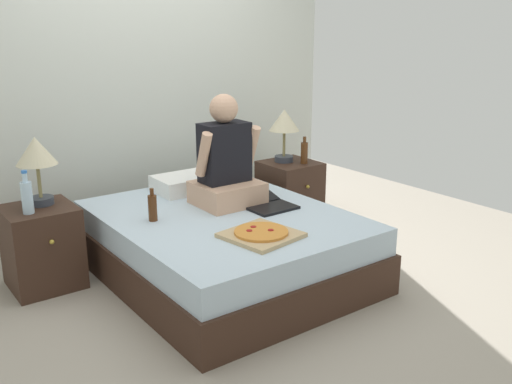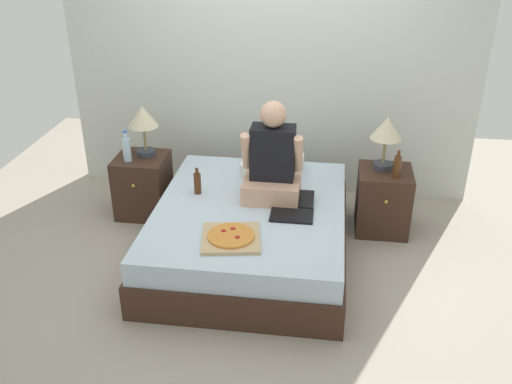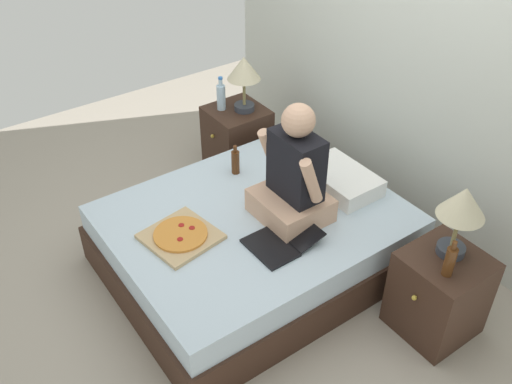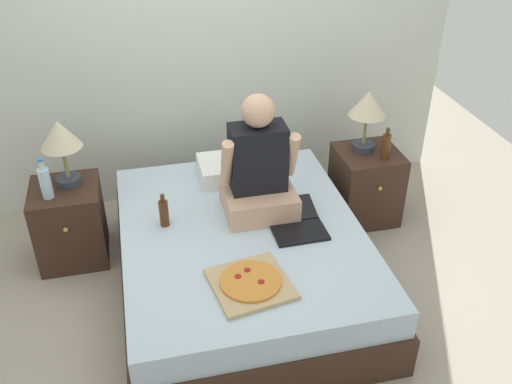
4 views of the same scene
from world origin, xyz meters
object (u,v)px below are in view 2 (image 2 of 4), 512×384
at_px(lamp_on_right_nightstand, 386,132).
at_px(laptop, 292,210).
at_px(beer_bottle_on_bed, 197,183).
at_px(water_bottle, 127,149).
at_px(nightstand_right, 383,200).
at_px(pizza_box, 231,237).
at_px(person_seated, 272,163).
at_px(nightstand_left, 143,185).
at_px(lamp_on_left_nightstand, 143,120).
at_px(bed, 250,231).
at_px(beer_bottle, 397,166).

xyz_separation_m(lamp_on_right_nightstand, laptop, (-0.70, -0.67, -0.41)).
distance_m(lamp_on_right_nightstand, beer_bottle_on_bed, 1.59).
distance_m(water_bottle, beer_bottle_on_bed, 0.77).
distance_m(nightstand_right, pizza_box, 1.57).
relative_size(water_bottle, person_seated, 0.35).
height_order(nightstand_left, lamp_on_left_nightstand, lamp_on_left_nightstand).
relative_size(bed, water_bottle, 6.70).
distance_m(lamp_on_left_nightstand, laptop, 1.56).
xyz_separation_m(nightstand_left, beer_bottle, (2.19, -0.10, 0.37)).
bearing_deg(bed, laptop, -8.69).
distance_m(nightstand_left, lamp_on_right_nightstand, 2.17).
bearing_deg(beer_bottle_on_bed, bed, -19.20).
height_order(lamp_on_right_nightstand, person_seated, person_seated).
distance_m(beer_bottle, laptop, 0.97).
bearing_deg(water_bottle, person_seated, -12.82).
bearing_deg(pizza_box, lamp_on_left_nightstand, 130.40).
height_order(water_bottle, nightstand_right, water_bottle).
bearing_deg(beer_bottle_on_bed, lamp_on_right_nightstand, 17.50).
relative_size(bed, nightstand_right, 3.37).
height_order(lamp_on_left_nightstand, beer_bottle, lamp_on_left_nightstand).
height_order(nightstand_right, beer_bottle_on_bed, beer_bottle_on_bed).
xyz_separation_m(water_bottle, laptop, (1.47, -0.53, -0.19)).
xyz_separation_m(person_seated, pizza_box, (-0.21, -0.69, -0.27)).
bearing_deg(laptop, nightstand_right, 40.50).
xyz_separation_m(water_bottle, person_seated, (1.29, -0.29, 0.08)).
height_order(nightstand_right, pizza_box, nightstand_right).
bearing_deg(lamp_on_left_nightstand, lamp_on_right_nightstand, 0.00).
height_order(lamp_on_left_nightstand, laptop, lamp_on_left_nightstand).
xyz_separation_m(person_seated, laptop, (0.18, -0.24, -0.27)).
bearing_deg(laptop, bed, 171.31).
relative_size(water_bottle, beer_bottle, 1.20).
bearing_deg(laptop, lamp_on_left_nightstand, 153.47).
bearing_deg(lamp_on_right_nightstand, beer_bottle, -56.31).
bearing_deg(beer_bottle_on_bed, person_seated, 3.22).
xyz_separation_m(lamp_on_left_nightstand, pizza_box, (0.96, -1.13, -0.41)).
xyz_separation_m(bed, beer_bottle_on_bed, (-0.45, 0.16, 0.32)).
xyz_separation_m(nightstand_right, laptop, (-0.73, -0.62, 0.20)).
relative_size(lamp_on_left_nightstand, lamp_on_right_nightstand, 1.00).
bearing_deg(nightstand_right, nightstand_left, 180.00).
bearing_deg(beer_bottle, lamp_on_right_nightstand, 123.69).
xyz_separation_m(laptop, beer_bottle_on_bed, (-0.78, 0.21, 0.07)).
xyz_separation_m(pizza_box, beer_bottle_on_bed, (-0.39, 0.66, 0.07)).
distance_m(water_bottle, nightstand_right, 2.23).
bearing_deg(water_bottle, lamp_on_right_nightstand, 3.69).
height_order(pizza_box, beer_bottle_on_bed, beer_bottle_on_bed).
bearing_deg(person_seated, pizza_box, -106.66).
height_order(lamp_on_left_nightstand, water_bottle, lamp_on_left_nightstand).
height_order(laptop, beer_bottle_on_bed, beer_bottle_on_bed).
xyz_separation_m(lamp_on_left_nightstand, laptop, (1.35, -0.67, -0.41)).
bearing_deg(beer_bottle, lamp_on_left_nightstand, 176.01).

